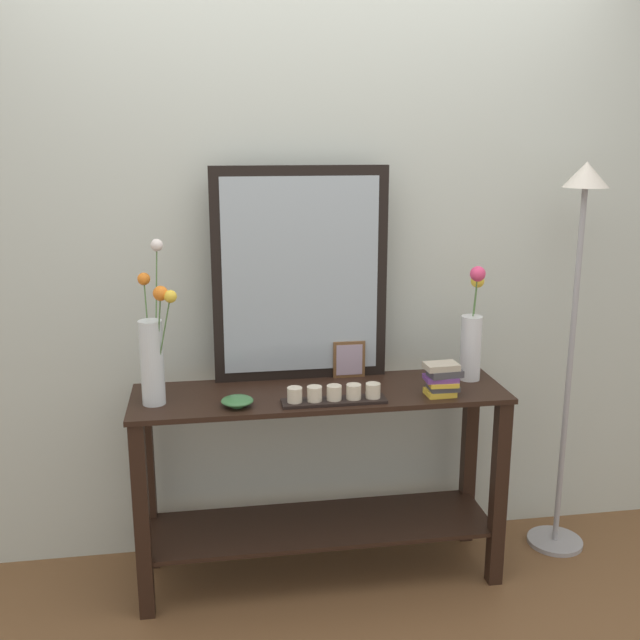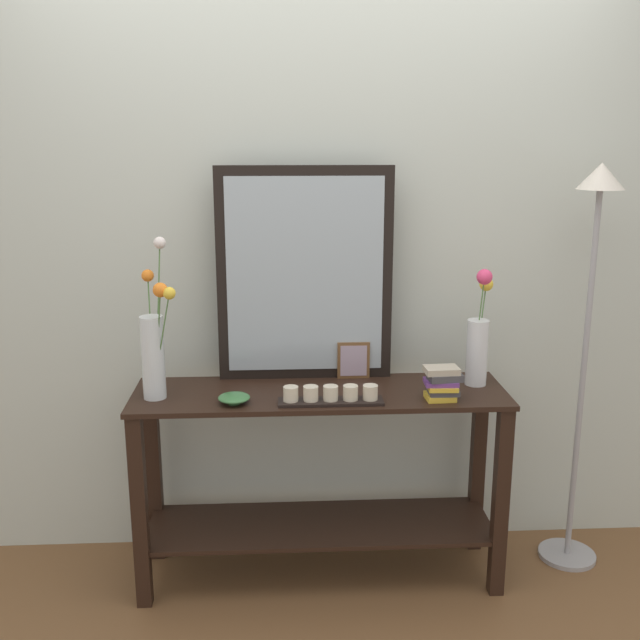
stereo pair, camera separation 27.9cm
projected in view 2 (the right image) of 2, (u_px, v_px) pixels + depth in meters
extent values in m
cube|color=brown|center=(320.00, 575.00, 3.06)|extent=(7.00, 6.00, 0.02)
cube|color=beige|center=(316.00, 239.00, 3.05)|extent=(6.40, 0.08, 2.70)
cube|color=black|center=(320.00, 394.00, 2.87)|extent=(1.45, 0.41, 0.02)
cube|color=black|center=(320.00, 525.00, 3.00)|extent=(1.39, 0.37, 0.02)
cube|color=black|center=(140.00, 513.00, 2.76)|extent=(0.06, 0.06, 0.78)
cube|color=black|center=(500.00, 503.00, 2.84)|extent=(0.06, 0.06, 0.78)
cube|color=black|center=(154.00, 473.00, 3.09)|extent=(0.06, 0.06, 0.78)
cube|color=black|center=(477.00, 465.00, 3.16)|extent=(0.06, 0.06, 0.78)
cube|color=black|center=(305.00, 275.00, 2.93)|extent=(0.70, 0.03, 0.86)
cube|color=#9EADB7|center=(305.00, 276.00, 2.92)|extent=(0.62, 0.00, 0.78)
cylinder|color=silver|center=(153.00, 358.00, 2.76)|extent=(0.09, 0.09, 0.32)
cylinder|color=#4C753D|center=(161.00, 344.00, 2.72)|extent=(0.09, 0.05, 0.40)
sphere|color=yellow|center=(169.00, 293.00, 2.65)|extent=(0.05, 0.05, 0.05)
cylinder|color=#4C753D|center=(158.00, 343.00, 2.72)|extent=(0.05, 0.03, 0.41)
sphere|color=orange|center=(160.00, 290.00, 2.66)|extent=(0.05, 0.05, 0.05)
cylinder|color=#4C753D|center=(158.00, 319.00, 2.75)|extent=(0.03, 0.09, 0.56)
sphere|color=silver|center=(160.00, 243.00, 2.73)|extent=(0.05, 0.05, 0.05)
cylinder|color=#4C753D|center=(151.00, 334.00, 2.79)|extent=(0.02, 0.10, 0.44)
sphere|color=orange|center=(148.00, 276.00, 2.78)|extent=(0.05, 0.05, 0.05)
cylinder|color=silver|center=(477.00, 352.00, 2.92)|extent=(0.09, 0.09, 0.26)
cylinder|color=#4C753D|center=(478.00, 329.00, 2.89)|extent=(0.03, 0.01, 0.42)
sphere|color=#EA4275|center=(485.00, 277.00, 2.84)|extent=(0.06, 0.06, 0.06)
cylinder|color=#4C753D|center=(480.00, 332.00, 2.94)|extent=(0.05, 0.08, 0.37)
sphere|color=yellow|center=(486.00, 284.00, 2.93)|extent=(0.05, 0.05, 0.05)
cube|color=black|center=(331.00, 402.00, 2.74)|extent=(0.39, 0.09, 0.01)
cylinder|color=beige|center=(291.00, 394.00, 2.72)|extent=(0.06, 0.06, 0.05)
cylinder|color=beige|center=(311.00, 393.00, 2.73)|extent=(0.06, 0.06, 0.05)
cylinder|color=beige|center=(331.00, 393.00, 2.73)|extent=(0.06, 0.06, 0.05)
cylinder|color=beige|center=(350.00, 393.00, 2.73)|extent=(0.06, 0.06, 0.05)
cylinder|color=beige|center=(370.00, 392.00, 2.74)|extent=(0.06, 0.06, 0.05)
cube|color=brown|center=(353.00, 360.00, 3.01)|extent=(0.13, 0.01, 0.15)
cube|color=#A794AA|center=(354.00, 361.00, 3.00)|extent=(0.11, 0.00, 0.13)
cylinder|color=#38703D|center=(234.00, 402.00, 2.73)|extent=(0.05, 0.05, 0.01)
ellipsoid|color=#38703D|center=(234.00, 398.00, 2.73)|extent=(0.12, 0.12, 0.03)
cube|color=gold|center=(440.00, 397.00, 2.77)|extent=(0.11, 0.09, 0.02)
cube|color=#424247|center=(443.00, 391.00, 2.77)|extent=(0.11, 0.09, 0.02)
cube|color=gold|center=(442.00, 387.00, 2.76)|extent=(0.11, 0.09, 0.02)
cube|color=#663884|center=(441.00, 382.00, 2.76)|extent=(0.13, 0.09, 0.02)
cube|color=#424247|center=(445.00, 377.00, 2.75)|extent=(0.13, 0.09, 0.03)
cube|color=#B2A893|center=(442.00, 370.00, 2.75)|extent=(0.13, 0.09, 0.02)
cylinder|color=#9E9EA3|center=(567.00, 554.00, 3.17)|extent=(0.24, 0.24, 0.02)
cylinder|color=#9E9EA3|center=(582.00, 382.00, 2.99)|extent=(0.02, 0.02, 1.55)
cone|color=beige|center=(601.00, 176.00, 2.79)|extent=(0.18, 0.18, 0.10)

